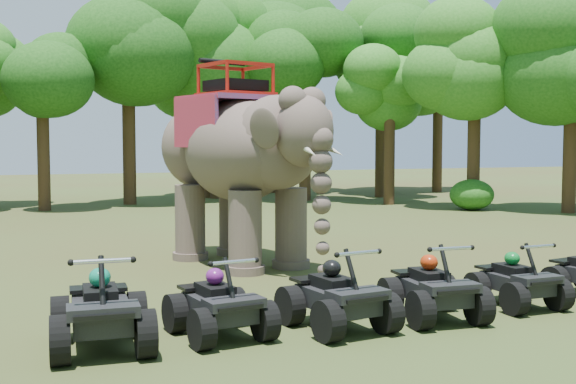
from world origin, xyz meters
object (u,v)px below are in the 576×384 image
(atv_0, at_px, (101,300))
(atv_4, at_px, (517,274))
(atv_3, at_px, (433,280))
(atv_1, at_px, (219,295))
(elephant, at_px, (239,162))
(atv_2, at_px, (337,287))

(atv_0, height_order, atv_4, atv_0)
(atv_3, bearing_deg, atv_1, -179.29)
(atv_3, height_order, atv_4, atv_3)
(elephant, distance_m, atv_3, 6.66)
(atv_2, height_order, atv_4, atv_2)
(atv_1, xyz_separation_m, atv_3, (3.53, -0.22, 0.02))
(atv_0, height_order, atv_3, atv_0)
(atv_0, xyz_separation_m, atv_4, (7.08, 0.06, -0.10))
(atv_1, relative_size, atv_3, 0.97)
(atv_0, relative_size, atv_3, 1.08)
(atv_3, distance_m, atv_4, 1.86)
(atv_0, relative_size, atv_4, 1.18)
(atv_0, xyz_separation_m, atv_3, (5.23, -0.18, -0.05))
(elephant, height_order, atv_3, elephant)
(atv_2, xyz_separation_m, atv_3, (1.72, 0.02, -0.01))
(elephant, distance_m, atv_0, 7.41)
(elephant, relative_size, atv_0, 3.09)
(atv_0, relative_size, atv_1, 1.11)
(elephant, height_order, atv_2, elephant)
(atv_4, bearing_deg, atv_1, 178.94)
(atv_1, relative_size, atv_4, 1.06)
(atv_4, bearing_deg, atv_2, -177.12)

